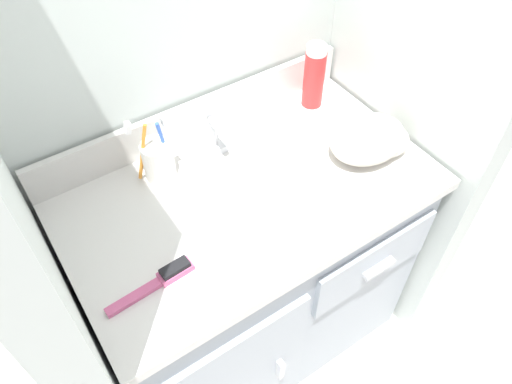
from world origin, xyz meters
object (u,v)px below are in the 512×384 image
object	(u,v)px
hairbrush	(162,279)
hand_towel	(372,139)
toothbrush_cup	(158,160)
shaving_cream_can	(314,76)

from	to	relation	value
hairbrush	hand_towel	bearing A→B (deg)	1.38
hairbrush	toothbrush_cup	bearing A→B (deg)	60.51
toothbrush_cup	hairbrush	size ratio (longest dim) A/B	0.92
hairbrush	hand_towel	xyz separation A→B (m)	(0.63, 0.05, 0.03)
shaving_cream_can	hairbrush	world-z (taller)	shaving_cream_can
shaving_cream_can	toothbrush_cup	bearing A→B (deg)	-178.20
toothbrush_cup	hairbrush	world-z (taller)	toothbrush_cup
shaving_cream_can	hand_towel	world-z (taller)	shaving_cream_can
shaving_cream_can	hand_towel	xyz separation A→B (m)	(0.00, -0.24, -0.05)
shaving_cream_can	hand_towel	distance (m)	0.25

